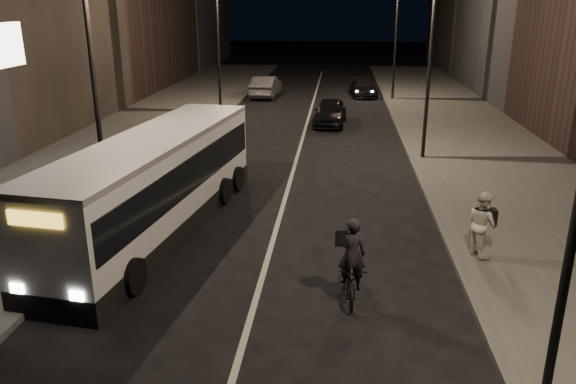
% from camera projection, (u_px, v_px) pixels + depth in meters
% --- Properties ---
extents(ground, '(180.00, 180.00, 0.00)m').
position_uv_depth(ground, '(261.00, 282.00, 14.18)').
color(ground, black).
rests_on(ground, ground).
extents(sidewalk_right, '(7.00, 70.00, 0.16)m').
position_uv_depth(sidewalk_right, '(479.00, 149.00, 26.61)').
color(sidewalk_right, '#3E3E3B').
rests_on(sidewalk_right, ground).
extents(sidewalk_left, '(7.00, 70.00, 0.16)m').
position_uv_depth(sidewalk_left, '(131.00, 141.00, 28.08)').
color(sidewalk_left, '#3E3E3B').
rests_on(sidewalk_left, ground).
extents(streetlight_right_mid, '(1.20, 0.44, 8.12)m').
position_uv_depth(streetlight_right_mid, '(426.00, 36.00, 23.30)').
color(streetlight_right_mid, black).
rests_on(streetlight_right_mid, sidewalk_right).
extents(streetlight_right_far, '(1.20, 0.44, 8.12)m').
position_uv_depth(streetlight_right_far, '(393.00, 22.00, 38.38)').
color(streetlight_right_far, black).
rests_on(streetlight_right_far, sidewalk_right).
extents(streetlight_left_near, '(1.20, 0.44, 8.12)m').
position_uv_depth(streetlight_left_near, '(99.00, 50.00, 16.68)').
color(streetlight_left_near, black).
rests_on(streetlight_left_near, sidewalk_left).
extents(streetlight_left_far, '(1.20, 0.44, 8.12)m').
position_uv_depth(streetlight_left_far, '(222.00, 25.00, 33.64)').
color(streetlight_left_far, black).
rests_on(streetlight_left_far, sidewalk_left).
extents(city_bus, '(3.76, 11.17, 2.96)m').
position_uv_depth(city_bus, '(156.00, 180.00, 16.89)').
color(city_bus, silver).
rests_on(city_bus, ground).
extents(cyclist_on_bicycle, '(0.74, 1.87, 2.12)m').
position_uv_depth(cyclist_on_bicycle, '(351.00, 272.00, 13.13)').
color(cyclist_on_bicycle, black).
rests_on(cyclist_on_bicycle, ground).
extents(pedestrian_woman, '(0.97, 1.08, 1.81)m').
position_uv_depth(pedestrian_woman, '(482.00, 224.00, 15.05)').
color(pedestrian_woman, beige).
rests_on(pedestrian_woman, sidewalk_right).
extents(car_near, '(1.98, 4.36, 1.45)m').
position_uv_depth(car_near, '(330.00, 112.00, 32.01)').
color(car_near, black).
rests_on(car_near, ground).
extents(car_mid, '(1.88, 4.79, 1.55)m').
position_uv_depth(car_mid, '(266.00, 86.00, 41.32)').
color(car_mid, '#403F42').
rests_on(car_mid, ground).
extents(car_far, '(2.15, 4.39, 1.23)m').
position_uv_depth(car_far, '(363.00, 88.00, 41.75)').
color(car_far, black).
rests_on(car_far, ground).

